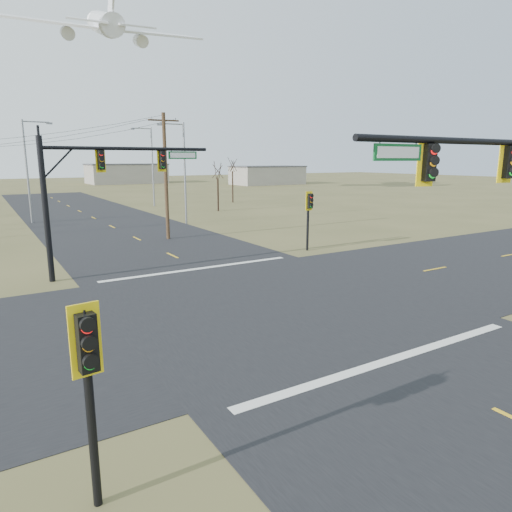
{
  "coord_description": "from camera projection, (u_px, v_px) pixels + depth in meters",
  "views": [
    {
      "loc": [
        -11.08,
        -17.06,
        6.48
      ],
      "look_at": [
        -0.01,
        1.0,
        1.98
      ],
      "focal_mm": 32.0,
      "sensor_mm": 36.0,
      "label": 1
    }
  ],
  "objects": [
    {
      "name": "bare_tree_d",
      "position": [
        232.0,
        164.0,
        68.79
      ],
      "size": [
        3.46,
        3.46,
        7.11
      ],
      "rotation": [
        0.0,
        0.0,
        0.35
      ],
      "color": "black",
      "rests_on": "ground"
    },
    {
      "name": "pedestal_signal_ne",
      "position": [
        309.0,
        207.0,
        32.38
      ],
      "size": [
        0.58,
        0.5,
        4.29
      ],
      "rotation": [
        0.0,
        0.0,
        -0.05
      ],
      "color": "black",
      "rests_on": "ground"
    },
    {
      "name": "mast_arm_far",
      "position": [
        99.0,
        177.0,
        25.02
      ],
      "size": [
        9.46,
        0.49,
        7.67
      ],
      "rotation": [
        0.0,
        0.0,
        0.17
      ],
      "color": "black",
      "rests_on": "ground"
    },
    {
      "name": "utility_pole_near",
      "position": [
        166.0,
        175.0,
        36.75
      ],
      "size": [
        2.46,
        0.36,
        10.08
      ],
      "rotation": [
        0.0,
        0.0,
        -0.1
      ],
      "color": "#4C3420",
      "rests_on": "ground"
    },
    {
      "name": "road_ew",
      "position": [
        267.0,
        301.0,
        21.24
      ],
      "size": [
        160.0,
        14.0,
        0.02
      ],
      "primitive_type": "cube",
      "color": "black",
      "rests_on": "ground"
    },
    {
      "name": "warehouse_right",
      "position": [
        267.0,
        176.0,
        119.77
      ],
      "size": [
        18.0,
        10.0,
        4.5
      ],
      "primitive_type": "cube",
      "color": "#9B948A",
      "rests_on": "ground"
    },
    {
      "name": "road_ns",
      "position": [
        267.0,
        301.0,
        21.24
      ],
      "size": [
        14.0,
        160.0,
        0.02
      ],
      "primitive_type": "cube",
      "color": "black",
      "rests_on": "ground"
    },
    {
      "name": "streetlight_c",
      "position": [
        29.0,
        166.0,
        46.2
      ],
      "size": [
        2.89,
        0.32,
        10.37
      ],
      "rotation": [
        0.0,
        0.0,
        0.12
      ],
      "color": "gray",
      "rests_on": "ground"
    },
    {
      "name": "jet_airliner",
      "position": [
        104.0,
        24.0,
        77.25
      ],
      "size": [
        24.18,
        25.65,
        15.44
      ],
      "rotation": [
        0.0,
        -0.28,
        1.46
      ],
      "color": "white"
    },
    {
      "name": "streetlight_b",
      "position": [
        151.0,
        162.0,
        62.96
      ],
      "size": [
        3.02,
        0.48,
        10.76
      ],
      "rotation": [
        0.0,
        0.0,
        0.4
      ],
      "color": "gray",
      "rests_on": "ground"
    },
    {
      "name": "stop_bar_far",
      "position": [
        200.0,
        268.0,
        27.49
      ],
      "size": [
        12.0,
        0.4,
        0.01
      ],
      "primitive_type": "cube",
      "color": "silver",
      "rests_on": "road_ns"
    },
    {
      "name": "ground",
      "position": [
        267.0,
        301.0,
        21.24
      ],
      "size": [
        320.0,
        320.0,
        0.0
      ],
      "primitive_type": "plane",
      "color": "brown",
      "rests_on": "ground"
    },
    {
      "name": "warehouse_mid",
      "position": [
        126.0,
        174.0,
        125.23
      ],
      "size": [
        20.0,
        12.0,
        5.0
      ],
      "primitive_type": "cube",
      "color": "#9B948A",
      "rests_on": "ground"
    },
    {
      "name": "pedestal_signal_sw",
      "position": [
        88.0,
        361.0,
        8.0
      ],
      "size": [
        0.6,
        0.52,
        4.08
      ],
      "rotation": [
        0.0,
        0.0,
        0.12
      ],
      "color": "black",
      "rests_on": "ground"
    },
    {
      "name": "streetlight_a",
      "position": [
        183.0,
        168.0,
        45.45
      ],
      "size": [
        2.79,
        0.29,
        10.03
      ],
      "rotation": [
        0.0,
        0.0,
        -0.07
      ],
      "color": "gray",
      "rests_on": "ground"
    },
    {
      "name": "stop_bar_near",
      "position": [
        391.0,
        360.0,
        14.98
      ],
      "size": [
        12.0,
        0.4,
        0.01
      ],
      "primitive_type": "cube",
      "color": "silver",
      "rests_on": "road_ns"
    },
    {
      "name": "bare_tree_c",
      "position": [
        218.0,
        170.0,
        57.21
      ],
      "size": [
        3.48,
        3.48,
        6.61
      ],
      "rotation": [
        0.0,
        0.0,
        -0.29
      ],
      "color": "black",
      "rests_on": "ground"
    }
  ]
}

